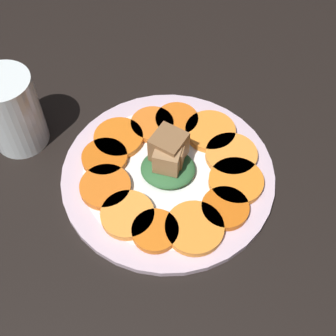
% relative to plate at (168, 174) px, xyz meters
% --- Properties ---
extents(table_slab, '(1.20, 1.20, 0.02)m').
position_rel_plate_xyz_m(table_slab, '(0.00, 0.00, -0.02)').
color(table_slab, black).
rests_on(table_slab, ground).
extents(plate, '(0.30, 0.30, 0.01)m').
position_rel_plate_xyz_m(plate, '(0.00, 0.00, 0.00)').
color(plate, silver).
rests_on(plate, table_slab).
extents(carrot_slice_0, '(0.06, 0.06, 0.01)m').
position_rel_plate_xyz_m(carrot_slice_0, '(0.08, -0.06, 0.01)').
color(carrot_slice_0, '#D55F13').
rests_on(carrot_slice_0, plate).
extents(carrot_slice_1, '(0.08, 0.08, 0.01)m').
position_rel_plate_xyz_m(carrot_slice_1, '(0.10, -0.01, 0.01)').
color(carrot_slice_1, orange).
rests_on(carrot_slice_1, plate).
extents(carrot_slice_2, '(0.08, 0.08, 0.01)m').
position_rel_plate_xyz_m(carrot_slice_2, '(0.09, 0.03, 0.01)').
color(carrot_slice_2, orange).
rests_on(carrot_slice_2, plate).
extents(carrot_slice_3, '(0.08, 0.08, 0.01)m').
position_rel_plate_xyz_m(carrot_slice_3, '(0.06, 0.07, 0.01)').
color(carrot_slice_3, orange).
rests_on(carrot_slice_3, plate).
extents(carrot_slice_4, '(0.07, 0.07, 0.01)m').
position_rel_plate_xyz_m(carrot_slice_4, '(0.01, 0.09, 0.01)').
color(carrot_slice_4, orange).
rests_on(carrot_slice_4, plate).
extents(carrot_slice_5, '(0.07, 0.07, 0.01)m').
position_rel_plate_xyz_m(carrot_slice_5, '(-0.03, 0.08, 0.01)').
color(carrot_slice_5, orange).
rests_on(carrot_slice_5, plate).
extents(carrot_slice_6, '(0.07, 0.07, 0.01)m').
position_rel_plate_xyz_m(carrot_slice_6, '(-0.08, 0.05, 0.01)').
color(carrot_slice_6, orange).
rests_on(carrot_slice_6, plate).
extents(carrot_slice_7, '(0.07, 0.07, 0.01)m').
position_rel_plate_xyz_m(carrot_slice_7, '(-0.09, 0.02, 0.01)').
color(carrot_slice_7, '#D66014').
rests_on(carrot_slice_7, plate).
extents(carrot_slice_8, '(0.07, 0.07, 0.01)m').
position_rel_plate_xyz_m(carrot_slice_8, '(-0.08, -0.03, 0.01)').
color(carrot_slice_8, orange).
rests_on(carrot_slice_8, plate).
extents(carrot_slice_9, '(0.07, 0.07, 0.01)m').
position_rel_plate_xyz_m(carrot_slice_9, '(-0.05, -0.08, 0.01)').
color(carrot_slice_9, orange).
rests_on(carrot_slice_9, plate).
extents(carrot_slice_10, '(0.06, 0.06, 0.01)m').
position_rel_plate_xyz_m(carrot_slice_10, '(-0.01, -0.10, 0.01)').
color(carrot_slice_10, orange).
rests_on(carrot_slice_10, plate).
extents(carrot_slice_11, '(0.08, 0.08, 0.01)m').
position_rel_plate_xyz_m(carrot_slice_11, '(0.04, -0.09, 0.01)').
color(carrot_slice_11, orange).
rests_on(carrot_slice_11, plate).
extents(center_pile, '(0.08, 0.08, 0.06)m').
position_rel_plate_xyz_m(center_pile, '(0.00, 0.01, 0.03)').
color(center_pile, '#2D6033').
rests_on(center_pile, plate).
extents(fork, '(0.18, 0.03, 0.00)m').
position_rel_plate_xyz_m(fork, '(-0.00, -0.07, 0.01)').
color(fork, silver).
rests_on(fork, plate).
extents(water_glass, '(0.08, 0.08, 0.12)m').
position_rel_plate_xyz_m(water_glass, '(-0.22, 0.06, 0.06)').
color(water_glass, silver).
rests_on(water_glass, table_slab).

